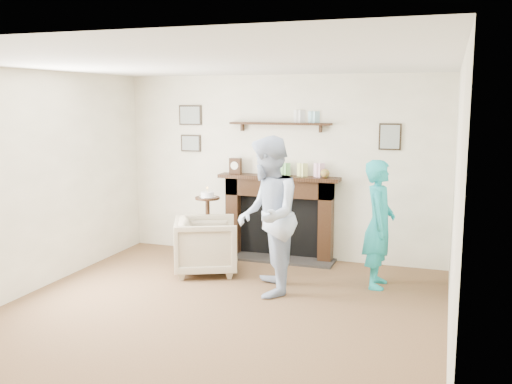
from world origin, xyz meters
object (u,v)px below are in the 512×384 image
(woman, at_px, (377,286))
(pedestal_table, at_px, (208,217))
(man, at_px, (267,293))
(armchair, at_px, (207,272))

(woman, distance_m, pedestal_table, 2.35)
(man, height_order, pedestal_table, pedestal_table)
(woman, relative_size, pedestal_table, 1.44)
(armchair, xyz_separation_m, woman, (2.12, 0.16, 0.00))
(armchair, xyz_separation_m, man, (0.97, -0.49, 0.00))
(armchair, relative_size, woman, 0.52)
(man, relative_size, woman, 1.19)
(man, bearing_deg, armchair, -134.15)
(armchair, bearing_deg, woman, -109.86)
(man, relative_size, pedestal_table, 1.71)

